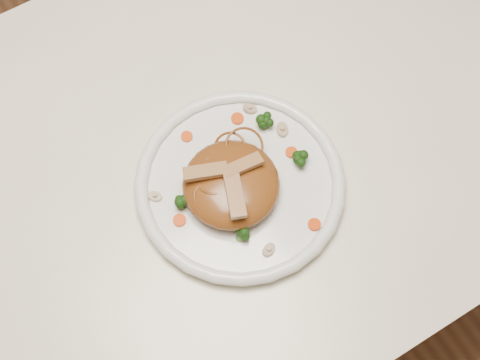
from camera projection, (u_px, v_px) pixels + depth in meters
ground at (209, 285)px, 1.71m from camera, size 4.00×4.00×0.00m
table at (193, 186)px, 1.11m from camera, size 1.20×0.80×0.75m
plate at (240, 186)px, 1.00m from camera, size 0.39×0.39×0.02m
noodle_mound at (231, 184)px, 0.96m from camera, size 0.19×0.19×0.05m
chicken_a at (242, 166)px, 0.94m from camera, size 0.06×0.02×0.01m
chicken_b at (205, 172)px, 0.94m from camera, size 0.07×0.04×0.01m
chicken_c at (235, 195)px, 0.92m from camera, size 0.05×0.07×0.01m
broccoli_0 at (265, 121)px, 1.01m from camera, size 0.03×0.03×0.03m
broccoli_1 at (180, 202)px, 0.96m from camera, size 0.04×0.04×0.03m
broccoli_2 at (241, 235)px, 0.94m from camera, size 0.03×0.03×0.03m
broccoli_3 at (301, 158)px, 0.99m from camera, size 0.03×0.03×0.03m
carrot_0 at (237, 119)px, 1.03m from camera, size 0.02×0.02×0.00m
carrot_1 at (179, 220)px, 0.96m from camera, size 0.02×0.02×0.00m
carrot_2 at (291, 152)px, 1.01m from camera, size 0.02×0.02×0.00m
carrot_3 at (187, 137)px, 1.02m from camera, size 0.02×0.02×0.00m
carrot_4 at (314, 224)px, 0.96m from camera, size 0.02×0.02×0.00m
mushroom_0 at (269, 250)px, 0.95m from camera, size 0.03×0.03×0.01m
mushroom_1 at (282, 130)px, 1.02m from camera, size 0.03×0.03×0.01m
mushroom_2 at (155, 196)px, 0.98m from camera, size 0.03×0.03×0.01m
mushroom_3 at (250, 109)px, 1.04m from camera, size 0.03×0.03×0.01m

